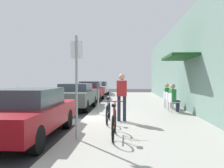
% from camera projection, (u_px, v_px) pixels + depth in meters
% --- Properties ---
extents(ground_plane, '(60.00, 60.00, 0.00)m').
position_uv_depth(ground_plane, '(84.00, 121.00, 9.29)').
color(ground_plane, '#2D2D30').
extents(sidewalk_slab, '(4.50, 32.00, 0.12)m').
position_uv_depth(sidewalk_slab, '(139.00, 113.00, 11.15)').
color(sidewalk_slab, '#9E9B93').
rests_on(sidewalk_slab, ground_plane).
extents(building_facade, '(1.40, 32.00, 4.81)m').
position_uv_depth(building_facade, '(192.00, 62.00, 10.96)').
color(building_facade, gray).
rests_on(building_facade, ground_plane).
extents(parked_car_0, '(1.80, 4.40, 1.36)m').
position_uv_depth(parked_car_0, '(27.00, 112.00, 6.59)').
color(parked_car_0, maroon).
rests_on(parked_car_0, ground_plane).
extents(parked_car_1, '(1.80, 4.40, 1.38)m').
position_uv_depth(parked_car_1, '(76.00, 96.00, 12.94)').
color(parked_car_1, '#47514C').
rests_on(parked_car_1, ground_plane).
extents(parked_car_2, '(1.80, 4.40, 1.45)m').
position_uv_depth(parked_car_2, '(91.00, 90.00, 18.39)').
color(parked_car_2, maroon).
rests_on(parked_car_2, ground_plane).
extents(parked_car_3, '(1.80, 4.40, 1.39)m').
position_uv_depth(parked_car_3, '(99.00, 88.00, 24.17)').
color(parked_car_3, silver).
rests_on(parked_car_3, ground_plane).
extents(parking_meter, '(0.12, 0.10, 1.32)m').
position_uv_depth(parking_meter, '(98.00, 96.00, 10.21)').
color(parking_meter, slate).
rests_on(parking_meter, sidewalk_slab).
extents(street_sign, '(0.32, 0.06, 2.60)m').
position_uv_depth(street_sign, '(77.00, 79.00, 5.97)').
color(street_sign, gray).
rests_on(street_sign, sidewalk_slab).
extents(bicycle_0, '(0.46, 1.71, 0.90)m').
position_uv_depth(bicycle_0, '(114.00, 123.00, 6.18)').
color(bicycle_0, black).
rests_on(bicycle_0, sidewalk_slab).
extents(bicycle_1, '(0.46, 1.71, 0.90)m').
position_uv_depth(bicycle_1, '(108.00, 112.00, 8.33)').
color(bicycle_1, black).
rests_on(bicycle_1, sidewalk_slab).
extents(cafe_chair_0, '(0.51, 0.51, 0.87)m').
position_uv_depth(cafe_chair_0, '(173.00, 101.00, 10.87)').
color(cafe_chair_0, silver).
rests_on(cafe_chair_0, sidewalk_slab).
extents(seated_patron_0, '(0.48, 0.42, 1.29)m').
position_uv_depth(seated_patron_0, '(174.00, 97.00, 10.87)').
color(seated_patron_0, '#232838').
rests_on(seated_patron_0, sidewalk_slab).
extents(cafe_chair_1, '(0.47, 0.47, 0.87)m').
position_uv_depth(cafe_chair_1, '(169.00, 100.00, 11.72)').
color(cafe_chair_1, silver).
rests_on(cafe_chair_1, sidewalk_slab).
extents(cafe_chair_2, '(0.45, 0.45, 0.87)m').
position_uv_depth(cafe_chair_2, '(167.00, 98.00, 12.43)').
color(cafe_chair_2, silver).
rests_on(cafe_chair_2, sidewalk_slab).
extents(seated_patron_2, '(0.43, 0.37, 1.29)m').
position_uv_depth(seated_patron_2, '(168.00, 95.00, 12.42)').
color(seated_patron_2, '#232838').
rests_on(seated_patron_2, sidewalk_slab).
extents(pedestrian_standing, '(0.36, 0.22, 1.70)m').
position_uv_depth(pedestrian_standing, '(122.00, 93.00, 8.52)').
color(pedestrian_standing, '#232838').
rests_on(pedestrian_standing, sidewalk_slab).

